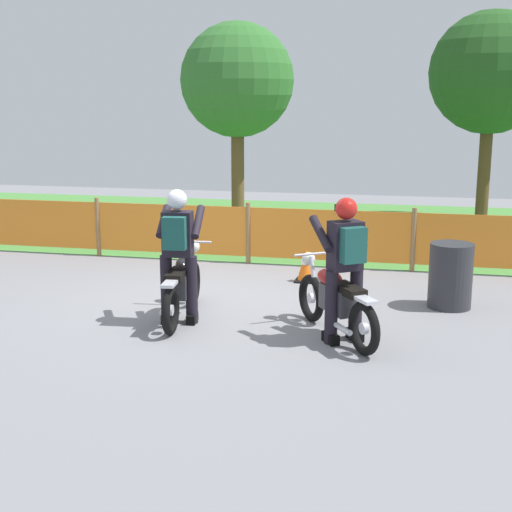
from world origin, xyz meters
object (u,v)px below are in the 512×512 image
motorcycle_trailing (335,301)px  traffic_cone (306,265)px  spare_drum (451,276)px  motorcycle_lead (182,285)px  rider_lead (178,249)px  rider_trailing (345,262)px

motorcycle_trailing → traffic_cone: motorcycle_trailing is taller
traffic_cone → spare_drum: bearing=-24.7°
motorcycle_lead → spare_drum: bearing=-75.6°
motorcycle_lead → traffic_cone: motorcycle_lead is taller
rider_lead → traffic_cone: bearing=-33.0°
rider_trailing → spare_drum: (1.26, 1.72, -0.51)m
rider_lead → rider_trailing: (2.09, -0.28, 0.00)m
motorcycle_trailing → rider_lead: bearing=52.7°
motorcycle_lead → spare_drum: 3.59m
motorcycle_lead → rider_lead: rider_lead is taller
motorcycle_lead → spare_drum: (3.37, 1.23, 0.00)m
motorcycle_trailing → rider_trailing: size_ratio=0.98×
motorcycle_trailing → rider_trailing: rider_trailing is taller
traffic_cone → spare_drum: (2.11, -0.97, 0.18)m
rider_lead → spare_drum: 3.68m
traffic_cone → spare_drum: 2.32m
motorcycle_lead → motorcycle_trailing: (1.99, -0.32, 0.00)m
motorcycle_lead → traffic_cone: (1.27, 2.20, -0.18)m
motorcycle_lead → traffic_cone: 2.55m
spare_drum → rider_lead: bearing=-156.7°
rider_trailing → traffic_cone: bearing=-16.7°
traffic_cone → motorcycle_trailing: bearing=-73.9°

